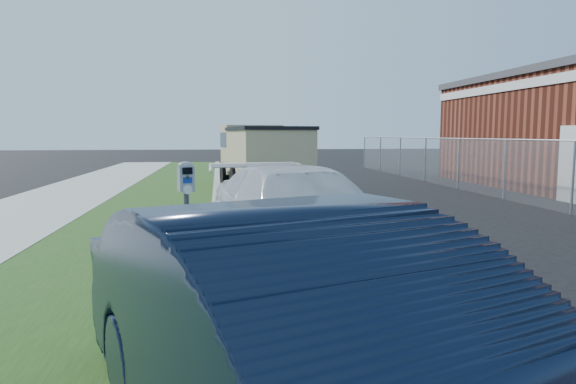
{
  "coord_description": "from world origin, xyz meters",
  "views": [
    {
      "loc": [
        -2.54,
        -7.36,
        1.95
      ],
      "look_at": [
        -1.4,
        1.0,
        1.0
      ],
      "focal_mm": 32.0,
      "sensor_mm": 36.0,
      "label": 1
    }
  ],
  "objects": [
    {
      "name": "ground",
      "position": [
        0.0,
        0.0,
        0.0
      ],
      "size": [
        120.0,
        120.0,
        0.0
      ],
      "primitive_type": "plane",
      "color": "black",
      "rests_on": "ground"
    },
    {
      "name": "streetside",
      "position": [
        -5.57,
        2.0,
        0.07
      ],
      "size": [
        6.12,
        50.0,
        0.15
      ],
      "color": "gray",
      "rests_on": "ground"
    },
    {
      "name": "chainlink_fence",
      "position": [
        6.0,
        7.0,
        1.26
      ],
      "size": [
        0.06,
        30.06,
        30.0
      ],
      "color": "slate",
      "rests_on": "ground"
    },
    {
      "name": "parking_meter",
      "position": [
        -2.94,
        -0.81,
        1.2
      ],
      "size": [
        0.24,
        0.19,
        1.47
      ],
      "rotation": [
        0.0,
        0.0,
        0.35
      ],
      "color": "#3F4247",
      "rests_on": "ground"
    },
    {
      "name": "white_wagon",
      "position": [
        -1.34,
        0.14,
        0.73
      ],
      "size": [
        3.05,
        5.37,
        1.47
      ],
      "primitive_type": "imported",
      "rotation": [
        0.0,
        0.0,
        0.21
      ],
      "color": "silver",
      "rests_on": "ground"
    },
    {
      "name": "navy_sedan",
      "position": [
        -2.01,
        -4.83,
        0.77
      ],
      "size": [
        3.24,
        4.94,
        1.54
      ],
      "primitive_type": "imported",
      "rotation": [
        0.0,
        0.0,
        0.38
      ],
      "color": "black",
      "rests_on": "ground"
    },
    {
      "name": "dump_truck",
      "position": [
        -1.06,
        10.37,
        1.29
      ],
      "size": [
        2.97,
        6.07,
        2.29
      ],
      "rotation": [
        0.0,
        0.0,
        0.13
      ],
      "color": "black",
      "rests_on": "ground"
    }
  ]
}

